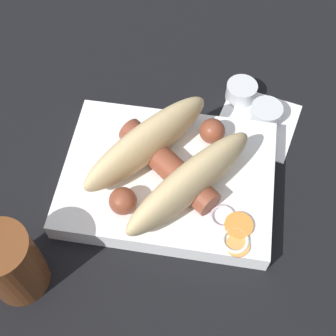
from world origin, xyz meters
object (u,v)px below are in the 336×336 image
bread_roll (168,162)px  condiment_cup_near (266,114)px  food_tray (168,178)px  sausage (170,164)px  condiment_cup_far (241,92)px  drink_glass (10,264)px

bread_roll → condiment_cup_near: (-0.11, -0.13, -0.05)m
food_tray → sausage: size_ratio=1.77×
bread_roll → condiment_cup_far: 0.18m
food_tray → sausage: 0.03m
sausage → condiment_cup_far: size_ratio=3.37×
food_tray → condiment_cup_far: 0.17m
food_tray → condiment_cup_near: food_tray is taller
condiment_cup_far → drink_glass: drink_glass is taller
food_tray → bread_roll: size_ratio=1.19×
condiment_cup_far → drink_glass: bearing=53.7°
food_tray → condiment_cup_far: (-0.08, -0.16, -0.00)m
sausage → drink_glass: bearing=45.7°
condiment_cup_near → condiment_cup_far: same height
food_tray → condiment_cup_near: (-0.11, -0.12, -0.00)m
food_tray → condiment_cup_far: bearing=-117.0°
condiment_cup_far → sausage: bearing=63.3°
sausage → condiment_cup_near: (-0.11, -0.12, -0.03)m
bread_roll → sausage: bearing=-99.5°
bread_roll → drink_glass: (0.14, 0.14, -0.01)m
condiment_cup_near → food_tray: bearing=46.7°
condiment_cup_near → condiment_cup_far: 0.05m
condiment_cup_far → drink_glass: 0.37m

